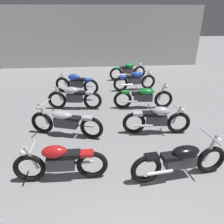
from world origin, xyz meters
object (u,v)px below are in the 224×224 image
at_px(motorcycle_left_row_3, 74,97).
at_px(motorcycle_right_row_3, 144,97).
at_px(motorcycle_left_row_1, 60,162).
at_px(motorcycle_right_row_5, 128,71).
at_px(motorcycle_left_row_4, 76,83).
at_px(motorcycle_right_row_1, 181,160).
at_px(motorcycle_left_row_2, 66,122).
at_px(motorcycle_right_row_4, 135,80).
at_px(motorcycle_right_row_2, 157,119).

height_order(motorcycle_left_row_3, motorcycle_right_row_3, motorcycle_right_row_3).
height_order(motorcycle_left_row_1, motorcycle_right_row_3, motorcycle_right_row_3).
xyz_separation_m(motorcycle_right_row_3, motorcycle_right_row_5, (-0.00, 3.73, 0.01)).
bearing_deg(motorcycle_left_row_4, motorcycle_right_row_1, -65.37).
bearing_deg(motorcycle_right_row_1, motorcycle_left_row_2, 143.10).
height_order(motorcycle_left_row_4, motorcycle_right_row_5, same).
height_order(motorcycle_right_row_1, motorcycle_right_row_3, same).
bearing_deg(motorcycle_left_row_2, motorcycle_left_row_3, 86.60).
xyz_separation_m(motorcycle_left_row_1, motorcycle_right_row_4, (2.59, 5.58, 0.00)).
height_order(motorcycle_left_row_2, motorcycle_right_row_3, same).
bearing_deg(motorcycle_right_row_1, motorcycle_right_row_3, 89.76).
distance_m(motorcycle_left_row_4, motorcycle_right_row_1, 6.08).
bearing_deg(motorcycle_right_row_3, motorcycle_right_row_5, 90.04).
xyz_separation_m(motorcycle_right_row_2, motorcycle_right_row_5, (0.01, 5.55, 0.00)).
bearing_deg(motorcycle_left_row_1, motorcycle_right_row_4, 65.07).
xyz_separation_m(motorcycle_left_row_1, motorcycle_left_row_4, (-0.01, 5.38, 0.00)).
relative_size(motorcycle_left_row_3, motorcycle_right_row_5, 1.01).
height_order(motorcycle_left_row_4, motorcycle_right_row_2, same).
height_order(motorcycle_left_row_4, motorcycle_right_row_4, same).
relative_size(motorcycle_left_row_3, motorcycle_right_row_4, 1.00).
relative_size(motorcycle_left_row_2, motorcycle_right_row_5, 1.08).
height_order(motorcycle_right_row_3, motorcycle_right_row_4, motorcycle_right_row_3).
distance_m(motorcycle_left_row_3, motorcycle_right_row_3, 2.52).
height_order(motorcycle_left_row_2, motorcycle_right_row_1, same).
distance_m(motorcycle_right_row_3, motorcycle_right_row_5, 3.73).
bearing_deg(motorcycle_left_row_3, motorcycle_left_row_2, -93.40).
xyz_separation_m(motorcycle_left_row_4, motorcycle_right_row_5, (2.55, 1.89, 0.00)).
relative_size(motorcycle_left_row_4, motorcycle_right_row_1, 0.88).
relative_size(motorcycle_left_row_3, motorcycle_right_row_1, 0.91).
bearing_deg(motorcycle_right_row_3, motorcycle_right_row_1, -90.24).
relative_size(motorcycle_right_row_4, motorcycle_right_row_5, 1.01).
xyz_separation_m(motorcycle_left_row_2, motorcycle_right_row_1, (2.61, -1.96, 0.00)).
distance_m(motorcycle_left_row_2, motorcycle_right_row_2, 2.62).
relative_size(motorcycle_left_row_1, motorcycle_left_row_4, 1.03).
bearing_deg(motorcycle_left_row_2, motorcycle_right_row_1, -36.90).
xyz_separation_m(motorcycle_left_row_2, motorcycle_left_row_3, (0.11, 1.88, 0.01)).
bearing_deg(motorcycle_left_row_3, motorcycle_left_row_1, -90.44).
bearing_deg(motorcycle_left_row_2, motorcycle_right_row_3, 33.48).
distance_m(motorcycle_right_row_2, motorcycle_right_row_5, 5.55).
height_order(motorcycle_left_row_2, motorcycle_right_row_2, motorcycle_left_row_2).
bearing_deg(motorcycle_left_row_2, motorcycle_right_row_5, 64.36).
height_order(motorcycle_left_row_4, motorcycle_right_row_3, motorcycle_right_row_3).
bearing_deg(motorcycle_right_row_4, motorcycle_left_row_3, -143.65).
xyz_separation_m(motorcycle_left_row_1, motorcycle_left_row_2, (-0.08, 1.81, -0.01)).
bearing_deg(motorcycle_right_row_5, motorcycle_right_row_4, -88.19).
bearing_deg(motorcycle_right_row_4, motorcycle_right_row_1, -90.66).
height_order(motorcycle_left_row_1, motorcycle_right_row_1, motorcycle_right_row_1).
bearing_deg(motorcycle_left_row_4, motorcycle_right_row_4, 4.26).
distance_m(motorcycle_left_row_1, motorcycle_left_row_2, 1.81).
bearing_deg(motorcycle_right_row_1, motorcycle_left_row_3, 123.06).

